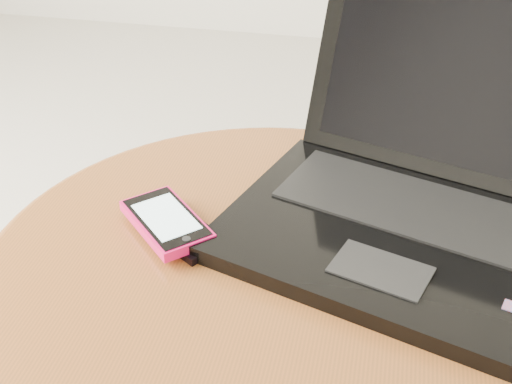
# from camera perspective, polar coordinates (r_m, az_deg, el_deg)

# --- Properties ---
(table) EXTENTS (0.66, 0.66, 0.52)m
(table) POSITION_cam_1_polar(r_m,az_deg,el_deg) (0.85, 1.14, -11.81)
(table) COLOR brown
(table) RESTS_ON ground
(laptop) EXTENTS (0.48, 0.46, 0.25)m
(laptop) POSITION_cam_1_polar(r_m,az_deg,el_deg) (0.82, 13.50, -0.05)
(laptop) COLOR black
(laptop) RESTS_ON table
(phone_black) EXTENTS (0.12, 0.11, 0.01)m
(phone_black) POSITION_cam_1_polar(r_m,az_deg,el_deg) (0.81, -6.16, -3.26)
(phone_black) COLOR black
(phone_black) RESTS_ON table
(phone_pink) EXTENTS (0.13, 0.13, 0.01)m
(phone_pink) POSITION_cam_1_polar(r_m,az_deg,el_deg) (0.81, -7.35, -2.42)
(phone_pink) COLOR #E7105C
(phone_pink) RESTS_ON phone_black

